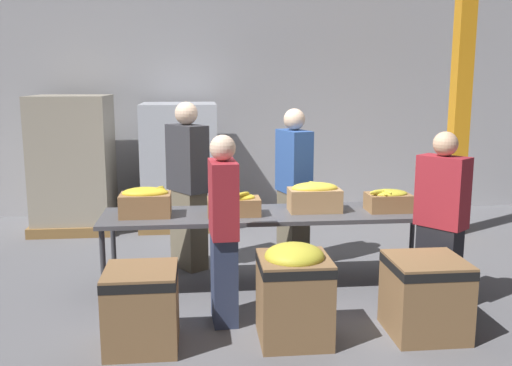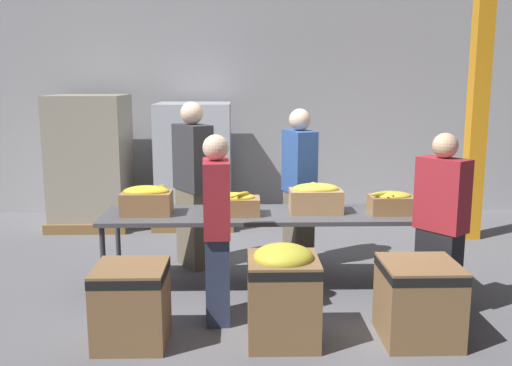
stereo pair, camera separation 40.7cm
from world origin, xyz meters
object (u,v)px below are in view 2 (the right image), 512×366
(banana_box_3, at_px, (391,202))
(donation_bin_2, at_px, (419,298))
(volunteer_1, at_px, (217,230))
(pallet_stack_0, at_px, (91,162))
(sorting_table, at_px, (271,217))
(donation_bin_0, at_px, (131,301))
(banana_box_0, at_px, (147,200))
(volunteer_0, at_px, (299,189))
(volunteer_3, at_px, (440,226))
(support_pillar, at_px, (480,80))
(donation_bin_1, at_px, (283,290))
(banana_box_2, at_px, (316,198))
(banana_box_1, at_px, (234,204))
(volunteer_2, at_px, (193,186))
(pallet_stack_1, at_px, (195,165))

(banana_box_3, relative_size, donation_bin_2, 0.69)
(volunteer_1, relative_size, pallet_stack_0, 0.88)
(sorting_table, height_order, donation_bin_0, sorting_table)
(banana_box_0, xyz_separation_m, donation_bin_2, (2.27, -1.16, -0.54))
(donation_bin_0, bearing_deg, pallet_stack_0, 108.48)
(volunteer_0, xyz_separation_m, pallet_stack_0, (-2.68, 1.82, 0.04))
(volunteer_3, xyz_separation_m, support_pillar, (1.23, 2.37, 1.22))
(volunteer_1, relative_size, donation_bin_1, 2.04)
(donation_bin_0, xyz_separation_m, donation_bin_2, (2.22, 0.00, 0.00))
(banana_box_0, relative_size, volunteer_3, 0.30)
(banana_box_3, relative_size, volunteer_0, 0.25)
(volunteer_1, relative_size, donation_bin_2, 2.53)
(volunteer_3, relative_size, support_pillar, 0.39)
(volunteer_0, bearing_deg, banana_box_2, -8.01)
(banana_box_0, xyz_separation_m, pallet_stack_0, (-1.17, 2.48, 0.01))
(banana_box_2, distance_m, volunteer_0, 0.63)
(banana_box_3, xyz_separation_m, volunteer_0, (-0.82, 0.69, -0.01))
(banana_box_2, height_order, pallet_stack_0, pallet_stack_0)
(banana_box_1, bearing_deg, support_pillar, 30.33)
(banana_box_2, distance_m, donation_bin_0, 2.04)
(volunteer_1, height_order, pallet_stack_0, pallet_stack_0)
(volunteer_2, distance_m, support_pillar, 3.76)
(banana_box_0, bearing_deg, volunteer_3, -14.40)
(sorting_table, relative_size, donation_bin_2, 5.17)
(donation_bin_2, bearing_deg, donation_bin_0, 180.00)
(banana_box_3, height_order, support_pillar, support_pillar)
(banana_box_3, xyz_separation_m, donation_bin_1, (-1.11, -1.13, -0.44))
(banana_box_1, distance_m, pallet_stack_0, 3.22)
(volunteer_1, distance_m, volunteer_3, 1.89)
(volunteer_0, xyz_separation_m, volunteer_2, (-1.13, 0.02, 0.04))
(banana_box_1, xyz_separation_m, donation_bin_1, (0.39, -1.11, -0.44))
(banana_box_0, xyz_separation_m, volunteer_1, (0.69, -0.76, -0.10))
(donation_bin_1, bearing_deg, volunteer_0, 80.72)
(banana_box_0, distance_m, volunteer_3, 2.67)
(donation_bin_2, bearing_deg, banana_box_0, 152.91)
(banana_box_0, height_order, donation_bin_1, banana_box_0)
(donation_bin_1, bearing_deg, banana_box_1, 109.30)
(banana_box_2, bearing_deg, volunteer_1, -139.14)
(volunteer_3, relative_size, donation_bin_2, 2.53)
(volunteer_3, distance_m, donation_bin_1, 1.50)
(pallet_stack_0, bearing_deg, banana_box_3, -35.70)
(banana_box_0, bearing_deg, donation_bin_0, -87.44)
(banana_box_0, xyz_separation_m, banana_box_1, (0.82, -0.05, -0.03))
(donation_bin_2, bearing_deg, banana_box_3, 87.04)
(banana_box_0, height_order, pallet_stack_0, pallet_stack_0)
(sorting_table, xyz_separation_m, donation_bin_1, (0.03, -1.18, -0.29))
(volunteer_2, relative_size, donation_bin_0, 2.89)
(banana_box_0, bearing_deg, pallet_stack_1, 84.50)
(banana_box_0, xyz_separation_m, volunteer_3, (2.58, -0.66, -0.10))
(sorting_table, height_order, support_pillar, support_pillar)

